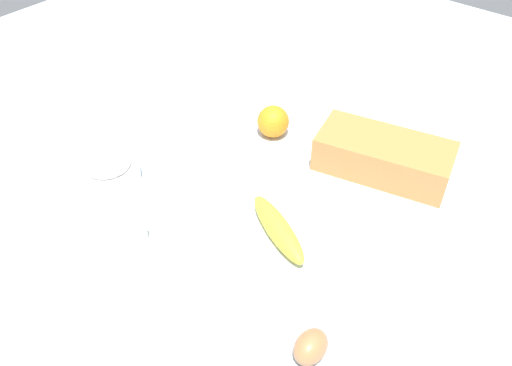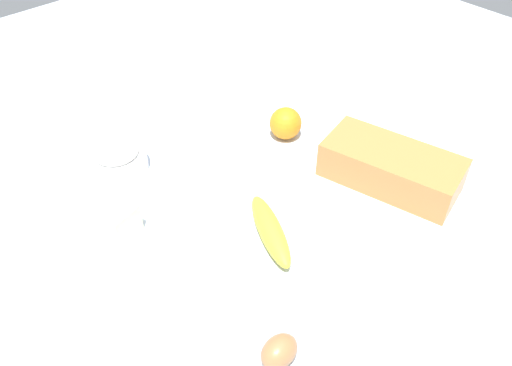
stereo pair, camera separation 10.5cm
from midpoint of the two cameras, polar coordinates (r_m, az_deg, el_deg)
name	(u,v)px [view 1 (the left image)]	position (r m, az deg, el deg)	size (l,w,h in m)	color
ground_plane	(256,201)	(1.09, -2.77, -2.10)	(2.40, 2.40, 0.02)	silver
loaf_pan	(384,155)	(1.14, 11.11, 2.84)	(0.30, 0.19, 0.08)	#B77A3D
flour_bowl	(109,170)	(1.15, -18.22, 1.25)	(0.13, 0.13, 0.07)	white
banana	(278,228)	(0.99, -0.65, -5.08)	(0.19, 0.04, 0.04)	yellow
orange_fruit	(273,121)	(1.22, -0.61, 6.59)	(0.07, 0.07, 0.07)	orange
butter_block	(116,231)	(1.02, -17.80, -5.16)	(0.09, 0.06, 0.06)	#F4EDB2
egg_near_butter	(311,347)	(0.83, 2.21, -17.50)	(0.05, 0.05, 0.06)	#A56F43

